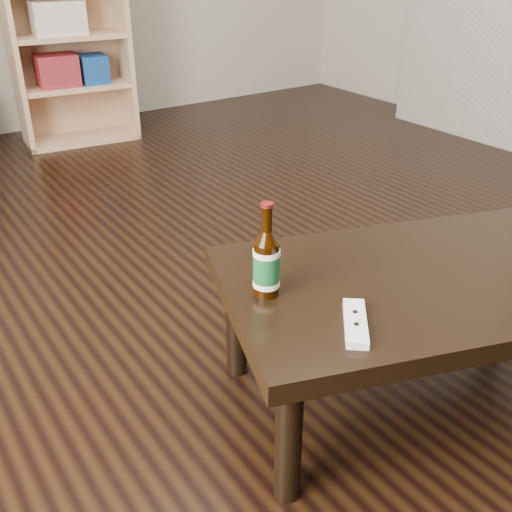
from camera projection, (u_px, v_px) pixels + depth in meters
floor at (326, 343)px, 1.93m from camera, size 5.00×6.00×0.01m
bookshelf at (65, 31)px, 3.56m from camera, size 0.71×0.39×1.27m
coffee_table at (427, 291)px, 1.55m from camera, size 1.19×0.92×0.39m
beer_bottle at (266, 263)px, 1.41m from camera, size 0.07×0.07×0.24m
remote at (355, 323)px, 1.32m from camera, size 0.15×0.16×0.02m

